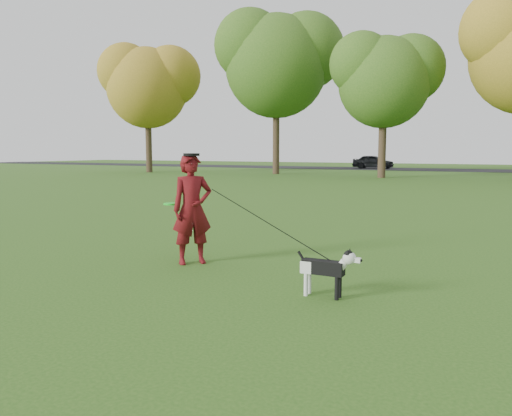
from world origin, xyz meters
The scene contains 7 objects.
ground centered at (0.00, 0.00, 0.00)m, with size 120.00×120.00×0.00m, color #285116.
road centered at (0.00, 40.00, 0.01)m, with size 120.00×7.00×0.02m, color black.
man centered at (-1.15, 0.20, 0.85)m, with size 0.62×0.41×1.70m, color #530B0E.
dog centered at (1.30, -0.58, 0.37)m, with size 0.81×0.16×0.61m.
car_left centered at (-8.06, 40.00, 0.65)m, with size 1.49×3.71×1.26m, color black.
man_held_items centered at (0.33, -0.22, 0.80)m, with size 3.03×0.90×1.29m.
tree_row centered at (-1.43, 26.07, 7.41)m, with size 51.74×8.86×12.01m.
Camera 1 is at (3.17, -6.15, 1.76)m, focal length 35.00 mm.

